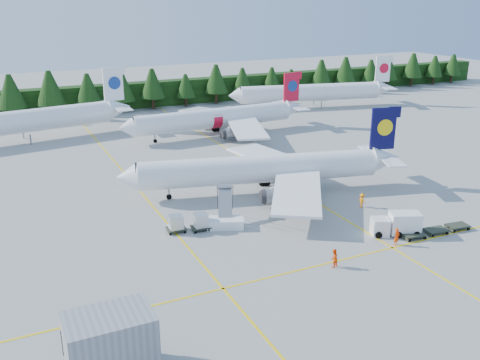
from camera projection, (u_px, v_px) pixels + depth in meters
name	position (u px, v px, depth m)	size (l,w,h in m)	color
ground	(315.00, 237.00, 60.55)	(320.00, 320.00, 0.00)	#9A9A95
taxi_stripe_a	(146.00, 198.00, 71.98)	(0.25, 120.00, 0.01)	yellow
taxi_stripe_b	(276.00, 178.00, 80.06)	(0.25, 120.00, 0.01)	yellow
taxi_stripe_cross	(347.00, 259.00, 55.42)	(80.00, 0.25, 0.01)	yellow
treeline_hedge	(131.00, 95.00, 129.65)	(220.00, 4.00, 6.00)	black
terminal_building	(111.00, 348.00, 37.23)	(6.00, 4.00, 5.20)	gray
airliner_navy	(255.00, 170.00, 72.82)	(37.99, 30.88, 11.24)	white
airliner_red	(212.00, 119.00, 103.35)	(38.10, 31.32, 11.07)	white
airliner_far_left	(6.00, 123.00, 97.18)	(42.81, 10.28, 12.50)	white
airliner_far_right	(306.00, 92.00, 129.36)	(40.43, 11.93, 11.90)	white
airstairs	(225.00, 220.00, 63.03)	(5.09, 6.52, 3.84)	white
service_truck	(396.00, 224.00, 60.69)	(5.77, 3.96, 2.63)	white
dolly_train	(436.00, 230.00, 61.17)	(9.06, 2.18, 0.15)	#2E3426
uld_pair	(188.00, 222.00, 61.65)	(5.07, 2.59, 1.69)	#2E3426
crew_a	(397.00, 237.00, 58.19)	(0.72, 0.48, 1.99)	#FF3E05
crew_b	(334.00, 258.00, 53.47)	(0.94, 0.74, 1.94)	#FF4D05
crew_c	(362.00, 200.00, 68.76)	(0.76, 0.52, 1.84)	orange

